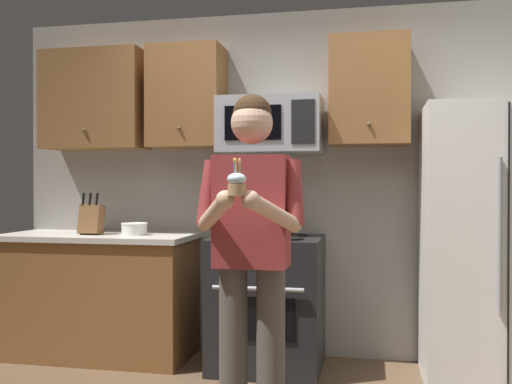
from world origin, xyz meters
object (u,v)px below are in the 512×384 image
oven_range (268,302)px  refrigerator (495,245)px  knife_block (91,219)px  bowl_large_white (134,228)px  person (251,241)px  microwave (271,125)px  cupcake (237,183)px

oven_range → refrigerator: bearing=-1.5°
oven_range → knife_block: size_ratio=2.91×
refrigerator → bowl_large_white: size_ratio=9.34×
refrigerator → knife_block: bearing=179.8°
refrigerator → knife_block: (-2.83, 0.01, 0.13)m
bowl_large_white → person: bearing=-43.4°
microwave → knife_block: (-1.33, -0.15, -0.69)m
microwave → knife_block: microwave is taller
refrigerator → bowl_large_white: (-2.50, 0.04, 0.07)m
refrigerator → microwave: bearing=174.0°
refrigerator → cupcake: size_ratio=10.35×
knife_block → bowl_large_white: 0.34m
person → oven_range: bearing=95.8°
person → cupcake: 0.44m
refrigerator → knife_block: 2.83m
microwave → person: (0.11, -1.17, -0.72)m
microwave → knife_block: bearing=-173.6°
oven_range → bowl_large_white: 1.12m
bowl_large_white → cupcake: 1.79m
bowl_large_white → person: size_ratio=0.11×
microwave → bowl_large_white: size_ratio=3.84×
oven_range → microwave: microwave is taller
person → cupcake: size_ratio=10.13×
cupcake → bowl_large_white: bearing=128.8°
knife_block → person: (1.44, -1.02, -0.04)m
oven_range → person: 1.18m
oven_range → refrigerator: (1.50, -0.04, 0.44)m
microwave → bowl_large_white: microwave is taller
bowl_large_white → cupcake: (1.11, -1.37, 0.33)m
person → bowl_large_white: bearing=136.6°
microwave → cupcake: bearing=-85.9°
refrigerator → knife_block: refrigerator is taller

